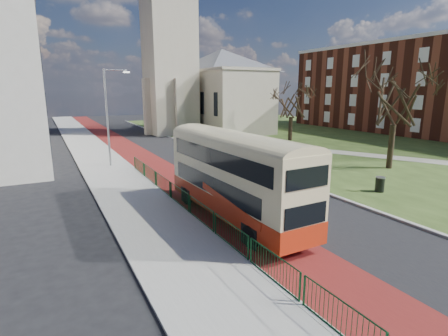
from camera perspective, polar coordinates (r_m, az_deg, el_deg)
ground at (r=16.83m, az=9.05°, el=-10.05°), size 160.00×160.00×0.00m
road_carriageway at (r=34.76m, az=-8.80°, el=1.84°), size 9.00×120.00×0.01m
bus_lane at (r=34.01m, az=-13.10°, el=1.42°), size 3.40×120.00×0.01m
pavement_west at (r=33.29m, az=-19.44°, el=0.88°), size 4.00×120.00×0.12m
kerb_west at (r=33.61m, az=-16.07°, el=1.22°), size 0.25×120.00×0.13m
kerb_east at (r=38.24m, az=-3.25°, el=3.04°), size 0.25×80.00×0.13m
grass_green at (r=49.76m, az=18.19°, el=4.62°), size 40.00×80.00×0.04m
footpath at (r=37.49m, az=24.79°, el=1.68°), size 18.84×32.82×0.03m
pedestrian_railing at (r=18.56m, az=-5.78°, el=-5.92°), size 0.07×24.00×1.12m
gothic_church at (r=55.36m, az=-4.22°, el=19.58°), size 16.38×18.00×40.00m
brick_terrace at (r=59.06m, az=29.84°, el=11.34°), size 10.30×44.30×13.50m
streetlamp at (r=30.85m, az=-18.30°, el=8.59°), size 2.13×0.18×8.00m
bus at (r=17.23m, az=1.74°, el=-0.81°), size 2.73×10.30×4.27m
winter_tree_near at (r=31.64m, az=26.41°, el=11.49°), size 6.76×6.76×9.34m
winter_tree_far at (r=45.83m, az=10.99°, el=11.09°), size 6.94×6.94×7.70m
litter_bin at (r=24.51m, az=24.10°, el=-2.44°), size 0.78×0.78×0.97m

